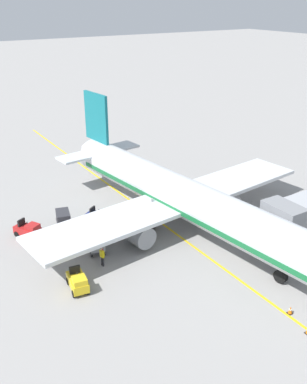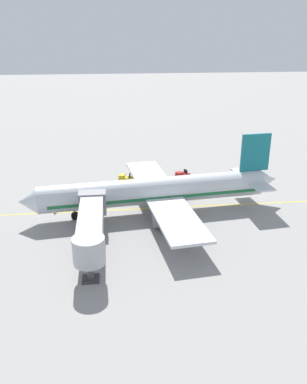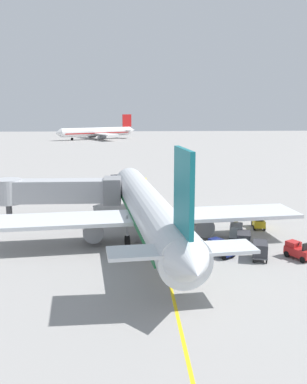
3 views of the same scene
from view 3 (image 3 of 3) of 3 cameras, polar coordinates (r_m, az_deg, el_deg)
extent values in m
plane|color=gray|center=(43.17, 0.93, -6.68)|extent=(400.00, 400.00, 0.00)
cube|color=gold|center=(43.17, 0.93, -6.67)|extent=(0.24, 80.00, 0.01)
cylinder|color=silver|center=(43.30, -0.78, -2.11)|extent=(7.32, 32.21, 3.70)
cube|color=#196B38|center=(43.41, -0.77, -2.70)|extent=(7.06, 29.67, 0.44)
cone|color=silver|center=(60.03, -3.33, 1.61)|extent=(3.88, 2.80, 3.63)
cone|color=silver|center=(26.88, 5.07, -9.89)|extent=(3.44, 3.14, 3.14)
cube|color=black|center=(58.16, -3.13, 1.95)|extent=(2.88, 1.41, 0.60)
cube|color=silver|center=(42.50, -0.56, -3.26)|extent=(30.40, 8.58, 0.36)
cylinder|color=gray|center=(43.11, -8.00, -4.89)|extent=(2.35, 3.41, 2.00)
cylinder|color=gray|center=(44.74, 6.27, -4.25)|extent=(2.35, 3.41, 2.00)
cube|color=#14707A|center=(27.94, 3.98, 0.12)|extent=(0.82, 4.41, 5.50)
cube|color=silver|center=(29.17, 3.78, -7.63)|extent=(10.23, 3.72, 0.24)
cylinder|color=black|center=(54.73, -2.59, -2.24)|extent=(0.57, 1.14, 1.10)
cylinder|color=gray|center=(54.39, -2.60, -0.65)|extent=(0.24, 0.24, 2.00)
cylinder|color=black|center=(41.83, -3.47, -6.50)|extent=(0.57, 1.14, 1.10)
cylinder|color=gray|center=(41.38, -3.50, -4.45)|extent=(0.24, 0.24, 2.00)
cylinder|color=black|center=(42.54, 2.73, -6.19)|extent=(0.57, 1.14, 1.10)
cylinder|color=gray|center=(42.10, 2.75, -4.17)|extent=(0.24, 0.24, 2.00)
cube|color=#A8AAAF|center=(52.14, -11.73, 0.16)|extent=(13.05, 2.80, 2.60)
cube|color=gray|center=(51.59, -5.44, 0.23)|extent=(2.00, 3.50, 2.99)
cylinder|color=#A8AAAF|center=(53.51, -18.65, 0.08)|extent=(3.36, 3.36, 2.86)
cylinder|color=#4C4C51|center=(53.99, -18.50, -2.41)|extent=(0.70, 0.70, 2.19)
cube|color=#38383A|center=(54.23, -18.43, -3.45)|extent=(1.80, 1.80, 0.16)
cube|color=navy|center=(69.26, -4.59, 0.83)|extent=(3.44, 4.86, 0.90)
cube|color=black|center=(70.03, -4.83, 1.77)|extent=(2.14, 2.26, 1.10)
cube|color=navy|center=(67.70, -4.23, 1.14)|extent=(2.12, 1.62, 0.36)
cylinder|color=black|center=(68.27, -3.49, 0.31)|extent=(0.58, 0.87, 0.80)
cylinder|color=black|center=(67.74, -5.00, 0.21)|extent=(0.58, 0.87, 0.80)
cylinder|color=black|center=(70.95, -4.19, 0.72)|extent=(0.58, 0.87, 0.80)
cylinder|color=black|center=(70.44, -5.64, 0.62)|extent=(0.58, 0.87, 0.80)
cube|color=gold|center=(49.40, 13.68, -3.93)|extent=(1.55, 2.65, 0.70)
cube|color=gold|center=(49.91, 13.59, -3.10)|extent=(1.16, 1.19, 0.44)
cube|color=black|center=(48.57, 13.83, -3.38)|extent=(0.85, 0.28, 0.64)
cylinder|color=black|center=(49.35, 13.69, -3.17)|extent=(0.12, 0.27, 0.54)
cylinder|color=black|center=(50.25, 12.91, -4.06)|extent=(0.28, 0.58, 0.56)
cylinder|color=black|center=(50.40, 14.13, -4.07)|extent=(0.28, 0.58, 0.56)
cylinder|color=black|center=(48.57, 13.17, -4.60)|extent=(0.28, 0.58, 0.56)
cylinder|color=black|center=(48.74, 14.43, -4.60)|extent=(0.28, 0.58, 0.56)
cube|color=navy|center=(39.75, 8.92, -7.45)|extent=(2.38, 2.75, 0.70)
cube|color=navy|center=(40.03, 8.23, -6.44)|extent=(1.43, 1.44, 0.44)
cube|color=black|center=(39.09, 9.67, -6.76)|extent=(0.79, 0.60, 0.64)
cylinder|color=black|center=(39.63, 8.82, -6.52)|extent=(0.21, 0.26, 0.54)
cylinder|color=black|center=(40.08, 7.45, -7.78)|extent=(0.48, 0.58, 0.56)
cylinder|color=black|center=(40.80, 8.55, -7.46)|extent=(0.48, 0.58, 0.56)
cylinder|color=black|center=(38.92, 9.27, -8.42)|extent=(0.48, 0.58, 0.56)
cylinder|color=black|center=(39.66, 10.36, -8.07)|extent=(0.48, 0.58, 0.56)
cube|color=#B21E1E|center=(40.63, 18.65, -7.50)|extent=(2.26, 2.77, 0.70)
cube|color=#B21E1E|center=(40.87, 17.96, -6.51)|extent=(1.40, 1.41, 0.44)
cube|color=black|center=(40.03, 19.47, -6.83)|extent=(0.81, 0.55, 0.64)
cylinder|color=black|center=(40.51, 18.57, -6.59)|extent=(0.20, 0.27, 0.54)
cylinder|color=black|center=(40.87, 17.18, -7.82)|extent=(0.45, 0.59, 0.56)
cylinder|color=black|center=(41.66, 18.16, -7.52)|extent=(0.45, 0.59, 0.56)
cylinder|color=black|center=(39.83, 19.10, -8.44)|extent=(0.45, 0.59, 0.56)
cube|color=#4C4C51|center=(44.64, 10.82, -5.71)|extent=(1.84, 2.47, 0.12)
cube|color=#999EA3|center=(44.47, 10.85, -4.96)|extent=(1.75, 2.34, 1.10)
cylinder|color=#4C4C51|center=(46.04, 10.87, -5.21)|extent=(0.25, 0.69, 0.07)
cylinder|color=black|center=(45.51, 10.14, -5.67)|extent=(0.21, 0.38, 0.36)
cylinder|color=black|center=(45.49, 11.54, -5.73)|extent=(0.21, 0.38, 0.36)
cylinder|color=black|center=(43.94, 10.05, -6.29)|extent=(0.21, 0.38, 0.36)
cylinder|color=black|center=(43.92, 11.50, -6.35)|extent=(0.21, 0.38, 0.36)
cube|color=#4C4C51|center=(42.10, 11.78, -6.79)|extent=(1.84, 2.47, 0.12)
cube|color=#2D2D33|center=(41.92, 11.81, -5.99)|extent=(1.75, 2.34, 1.10)
cylinder|color=#4C4C51|center=(43.48, 11.81, -6.22)|extent=(0.25, 0.69, 0.07)
cylinder|color=black|center=(42.96, 11.04, -6.73)|extent=(0.21, 0.38, 0.36)
cylinder|color=black|center=(42.96, 12.52, -6.79)|extent=(0.21, 0.38, 0.36)
cylinder|color=black|center=(41.39, 10.98, -7.42)|extent=(0.21, 0.38, 0.36)
cylinder|color=black|center=(41.39, 12.52, -7.48)|extent=(0.21, 0.38, 0.36)
cube|color=#4C4C51|center=(39.52, 13.85, -8.08)|extent=(1.84, 2.47, 0.12)
cube|color=#2D2D33|center=(39.32, 13.89, -7.24)|extent=(1.75, 2.34, 1.10)
cylinder|color=#4C4C51|center=(40.89, 13.80, -7.43)|extent=(0.25, 0.69, 0.07)
cylinder|color=black|center=(40.36, 13.02, -7.99)|extent=(0.21, 0.38, 0.36)
cylinder|color=black|center=(40.40, 14.60, -8.05)|extent=(0.21, 0.38, 0.36)
cylinder|color=black|center=(38.80, 13.03, -8.78)|extent=(0.21, 0.38, 0.36)
cylinder|color=black|center=(38.84, 14.68, -8.84)|extent=(0.21, 0.38, 0.36)
cylinder|color=#232328|center=(41.07, 5.28, -7.04)|extent=(0.15, 0.15, 0.85)
cylinder|color=#232328|center=(40.92, 5.46, -7.12)|extent=(0.15, 0.15, 0.85)
cube|color=orange|center=(40.77, 5.39, -6.11)|extent=(0.40, 0.45, 0.60)
cylinder|color=orange|center=(40.98, 5.17, -6.09)|extent=(0.19, 0.24, 0.57)
cylinder|color=orange|center=(40.60, 5.60, -6.27)|extent=(0.19, 0.24, 0.57)
sphere|color=tan|center=(40.65, 5.40, -5.53)|extent=(0.22, 0.22, 0.22)
cube|color=red|center=(40.64, 5.40, -5.51)|extent=(0.20, 0.27, 0.10)
cylinder|color=#232328|center=(43.86, 5.97, -5.87)|extent=(0.15, 0.15, 0.85)
cylinder|color=#232328|center=(43.96, 6.19, -5.83)|extent=(0.15, 0.15, 0.85)
cube|color=yellow|center=(43.71, 6.10, -4.94)|extent=(0.44, 0.37, 0.60)
cylinder|color=yellow|center=(43.59, 5.83, -5.05)|extent=(0.24, 0.17, 0.57)
cylinder|color=yellow|center=(43.85, 6.38, -4.96)|extent=(0.24, 0.17, 0.57)
sphere|color=beige|center=(43.59, 6.12, -4.40)|extent=(0.22, 0.22, 0.22)
cube|color=red|center=(43.58, 6.12, -4.37)|extent=(0.27, 0.18, 0.10)
cylinder|color=#232328|center=(47.02, 10.75, -4.84)|extent=(0.15, 0.15, 0.85)
cylinder|color=#232328|center=(46.84, 10.83, -4.90)|extent=(0.15, 0.15, 0.85)
cube|color=yellow|center=(46.73, 10.82, -4.01)|extent=(0.29, 0.41, 0.60)
cylinder|color=yellow|center=(46.97, 10.71, -4.00)|extent=(0.12, 0.23, 0.57)
cylinder|color=yellow|center=(46.52, 10.93, -4.15)|extent=(0.12, 0.23, 0.57)
sphere|color=beige|center=(46.63, 10.84, -3.50)|extent=(0.22, 0.22, 0.22)
cube|color=red|center=(46.62, 10.84, -3.48)|extent=(0.11, 0.27, 0.10)
cube|color=black|center=(57.85, -0.41, -2.03)|extent=(0.36, 0.36, 0.04)
cone|color=orange|center=(57.78, -0.41, -1.75)|extent=(0.30, 0.30, 0.55)
cylinder|color=white|center=(57.78, -0.41, -1.72)|extent=(0.21, 0.21, 0.06)
cube|color=black|center=(59.88, 0.03, -1.58)|extent=(0.36, 0.36, 0.04)
cone|color=orange|center=(59.82, 0.03, -1.30)|extent=(0.30, 0.30, 0.55)
cylinder|color=white|center=(59.81, 0.03, -1.28)|extent=(0.21, 0.21, 0.06)
cylinder|color=white|center=(181.69, -7.54, 7.88)|extent=(28.55, 17.24, 3.52)
cube|color=red|center=(181.71, -7.54, 7.74)|extent=(26.41, 16.14, 0.42)
cone|color=white|center=(175.86, -12.48, 7.61)|extent=(3.62, 4.11, 3.44)
cone|color=white|center=(188.83, -2.89, 8.17)|extent=(3.74, 3.88, 2.99)
cube|color=black|center=(176.37, -11.95, 7.84)|extent=(2.15, 2.82, 0.57)
cube|color=white|center=(182.10, -7.26, 7.70)|extent=(17.62, 27.53, 0.34)
cylinder|color=gray|center=(177.10, -6.79, 7.23)|extent=(3.57, 3.10, 1.90)
cylinder|color=gray|center=(186.67, -8.12, 7.39)|extent=(3.57, 3.10, 1.90)
cube|color=red|center=(187.60, -3.53, 9.39)|extent=(3.84, 2.21, 5.22)
cube|color=white|center=(187.67, -3.57, 8.21)|extent=(6.60, 9.56, 0.23)
cylinder|color=black|center=(177.91, -10.69, 6.87)|extent=(1.12, 0.86, 1.04)
cylinder|color=gray|center=(177.81, -10.71, 7.35)|extent=(0.23, 0.23, 1.90)
cylinder|color=black|center=(180.62, -6.69, 7.05)|extent=(1.12, 0.86, 1.04)
cylinder|color=gray|center=(180.52, -6.70, 7.52)|extent=(0.23, 0.23, 1.90)
cylinder|color=black|center=(184.60, -7.25, 7.13)|extent=(1.12, 0.86, 1.04)
cylinder|color=gray|center=(184.51, -7.26, 7.58)|extent=(0.23, 0.23, 1.90)
camera|label=1|loc=(76.69, 15.93, 16.24)|focal=41.54mm
camera|label=2|loc=(70.37, -51.43, 16.09)|focal=37.44mm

